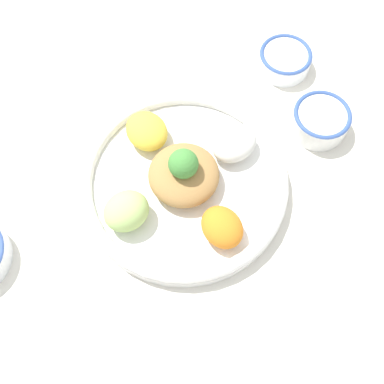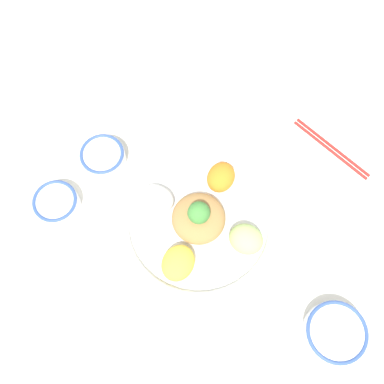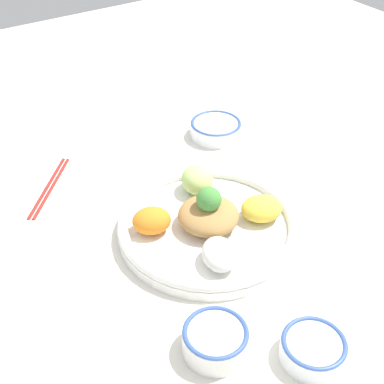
{
  "view_description": "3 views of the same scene",
  "coord_description": "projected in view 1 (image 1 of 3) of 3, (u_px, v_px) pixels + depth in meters",
  "views": [
    {
      "loc": [
        0.16,
        -0.25,
        0.66
      ],
      "look_at": [
        0.02,
        -0.02,
        0.05
      ],
      "focal_mm": 42.0,
      "sensor_mm": 36.0,
      "label": 1
    },
    {
      "loc": [
        -0.28,
        0.0,
        0.9
      ],
      "look_at": [
        0.03,
        0.02,
        0.08
      ],
      "focal_mm": 42.0,
      "sensor_mm": 36.0,
      "label": 2
    },
    {
      "loc": [
        0.41,
        0.59,
        0.66
      ],
      "look_at": [
        0.01,
        -0.01,
        0.1
      ],
      "focal_mm": 50.0,
      "sensor_mm": 36.0,
      "label": 3
    }
  ],
  "objects": [
    {
      "name": "sauce_bowl_dark",
      "position": [
        320.0,
        120.0,
        0.74
      ],
      "size": [
        0.1,
        0.1,
        0.04
      ],
      "color": "white",
      "rests_on": "ground_plane"
    },
    {
      "name": "serving_spoon_main",
      "position": [
        18.0,
        140.0,
        0.75
      ],
      "size": [
        0.14,
        0.06,
        0.01
      ],
      "rotation": [
        0.0,
        0.0,
        3.41
      ],
      "color": "white",
      "rests_on": "ground_plane"
    },
    {
      "name": "salad_platter",
      "position": [
        182.0,
        182.0,
        0.7
      ],
      "size": [
        0.33,
        0.33,
        0.1
      ],
      "color": "white",
      "rests_on": "ground_plane"
    },
    {
      "name": "ground_plane",
      "position": [
        190.0,
        190.0,
        0.72
      ],
      "size": [
        2.4,
        2.4,
        0.0
      ],
      "primitive_type": "plane",
      "color": "silver"
    },
    {
      "name": "sauce_bowl_red",
      "position": [
        285.0,
        59.0,
        0.8
      ],
      "size": [
        0.09,
        0.09,
        0.04
      ],
      "color": "white",
      "rests_on": "ground_plane"
    }
  ]
}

